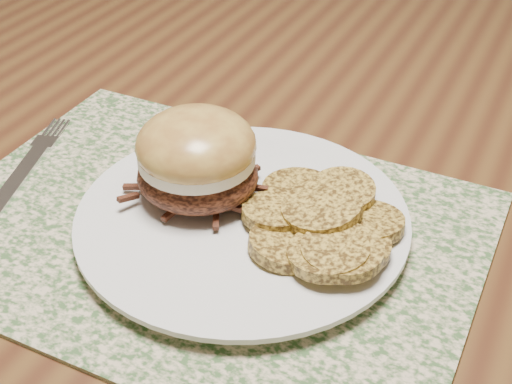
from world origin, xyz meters
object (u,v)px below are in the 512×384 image
dinner_plate (242,221)px  pork_sandwich (197,158)px  fork (25,170)px  dining_table (393,199)px

dinner_plate → pork_sandwich: bearing=172.0°
pork_sandwich → fork: pork_sandwich is taller
dinner_plate → pork_sandwich: size_ratio=2.31×
dining_table → fork: fork is taller
fork → dinner_plate: bearing=-13.4°
dinner_plate → pork_sandwich: (-0.04, 0.01, 0.05)m
dining_table → pork_sandwich: size_ratio=13.35×
dinner_plate → pork_sandwich: pork_sandwich is taller
dining_table → fork: 0.38m
pork_sandwich → fork: 0.18m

